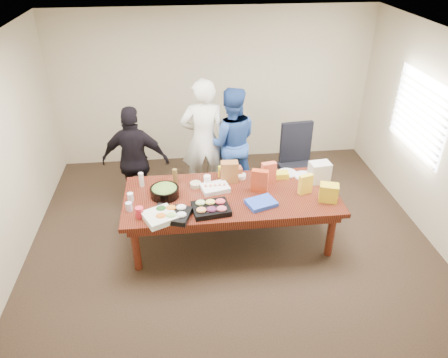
{
  "coord_description": "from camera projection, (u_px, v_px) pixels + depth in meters",
  "views": [
    {
      "loc": [
        -0.61,
        -4.61,
        3.79
      ],
      "look_at": [
        -0.09,
        0.1,
        0.93
      ],
      "focal_mm": 33.97,
      "sensor_mm": 36.0,
      "label": 1
    }
  ],
  "objects": [
    {
      "name": "chip_bag_red",
      "position": [
        260.0,
        181.0,
        5.54
      ],
      "size": [
        0.23,
        0.16,
        0.31
      ],
      "primitive_type": "cube",
      "rotation": [
        0.0,
        0.0,
        -0.35
      ],
      "color": "#BB3D18",
      "rests_on": "conference_table"
    },
    {
      "name": "chip_bag_orange",
      "position": [
        269.0,
        173.0,
        5.74
      ],
      "size": [
        0.21,
        0.12,
        0.3
      ],
      "primitive_type": "cube",
      "rotation": [
        0.0,
        0.0,
        0.2
      ],
      "color": "#D05536",
      "rests_on": "conference_table"
    },
    {
      "name": "red_cup",
      "position": [
        140.0,
        212.0,
        5.09
      ],
      "size": [
        0.1,
        0.1,
        0.13
      ],
      "primitive_type": "cylinder",
      "rotation": [
        0.0,
        0.0,
        -0.01
      ],
      "color": "red",
      "rests_on": "conference_table"
    },
    {
      "name": "plate_a",
      "position": [
        304.0,
        176.0,
        5.95
      ],
      "size": [
        0.33,
        0.33,
        0.02
      ],
      "primitive_type": "cylinder",
      "rotation": [
        0.0,
        0.0,
        0.24
      ],
      "color": "white",
      "rests_on": "conference_table"
    },
    {
      "name": "dressing_bottle",
      "position": [
        175.0,
        176.0,
        5.76
      ],
      "size": [
        0.07,
        0.07,
        0.21
      ],
      "primitive_type": "cylinder",
      "rotation": [
        0.0,
        0.0,
        -0.13
      ],
      "color": "brown",
      "rests_on": "conference_table"
    },
    {
      "name": "kraft_bag",
      "position": [
        229.0,
        172.0,
        5.76
      ],
      "size": [
        0.24,
        0.14,
        0.3
      ],
      "primitive_type": "cube",
      "rotation": [
        0.0,
        0.0,
        -0.03
      ],
      "color": "#945E2C",
      "rests_on": "conference_table"
    },
    {
      "name": "pizza_box_lower",
      "position": [
        160.0,
        218.0,
        5.07
      ],
      "size": [
        0.47,
        0.47,
        0.04
      ],
      "primitive_type": "cube",
      "rotation": [
        0.0,
        0.0,
        0.44
      ],
      "color": "white",
      "rests_on": "conference_table"
    },
    {
      "name": "office_chair",
      "position": [
        298.0,
        167.0,
        6.51
      ],
      "size": [
        0.66,
        0.66,
        1.18
      ],
      "primitive_type": "cube",
      "rotation": [
        0.0,
        0.0,
        0.1
      ],
      "color": "black",
      "rests_on": "floor"
    },
    {
      "name": "chip_bag_blue",
      "position": [
        261.0,
        203.0,
        5.34
      ],
      "size": [
        0.42,
        0.37,
        0.05
      ],
      "primitive_type": "cube",
      "rotation": [
        0.0,
        0.0,
        0.33
      ],
      "color": "blue",
      "rests_on": "conference_table"
    },
    {
      "name": "mustard_bottle",
      "position": [
        220.0,
        172.0,
        5.91
      ],
      "size": [
        0.07,
        0.07,
        0.16
      ],
      "primitive_type": "cylinder",
      "rotation": [
        0.0,
        0.0,
        -0.35
      ],
      "color": "yellow",
      "rests_on": "conference_table"
    },
    {
      "name": "dip_bowl_a",
      "position": [
        241.0,
        176.0,
        5.9
      ],
      "size": [
        0.17,
        0.17,
        0.06
      ],
      "primitive_type": "cylinder",
      "rotation": [
        0.0,
        0.0,
        -0.22
      ],
      "color": "white",
      "rests_on": "conference_table"
    },
    {
      "name": "banana_bunch",
      "position": [
        280.0,
        175.0,
        5.91
      ],
      "size": [
        0.24,
        0.14,
        0.08
      ],
      "primitive_type": "cube",
      "rotation": [
        0.0,
        0.0,
        -0.0
      ],
      "color": "yellow",
      "rests_on": "conference_table"
    },
    {
      "name": "ranch_bottle",
      "position": [
        141.0,
        180.0,
        5.68
      ],
      "size": [
        0.08,
        0.08,
        0.2
      ],
      "primitive_type": "cylinder",
      "rotation": [
        0.0,
        0.0,
        0.31
      ],
      "color": "beige",
      "rests_on": "conference_table"
    },
    {
      "name": "veggie_tray",
      "position": [
        171.0,
        215.0,
        5.11
      ],
      "size": [
        0.53,
        0.46,
        0.07
      ],
      "primitive_type": "cube",
      "rotation": [
        0.0,
        0.0,
        -0.31
      ],
      "color": "black",
      "rests_on": "conference_table"
    },
    {
      "name": "person_center",
      "position": [
        204.0,
        140.0,
        6.47
      ],
      "size": [
        0.71,
        0.48,
        1.93
      ],
      "primitive_type": "imported",
      "rotation": [
        0.0,
        0.0,
        3.17
      ],
      "color": "white",
      "rests_on": "floor"
    },
    {
      "name": "conference_table",
      "position": [
        231.0,
        218.0,
        5.75
      ],
      "size": [
        2.8,
        1.2,
        0.75
      ],
      "primitive_type": "cube",
      "color": "#4C1C0F",
      "rests_on": "floor"
    },
    {
      "name": "person_left",
      "position": [
        136.0,
        161.0,
        6.17
      ],
      "size": [
        1.02,
        0.54,
        1.66
      ],
      "primitive_type": "imported",
      "rotation": [
        0.0,
        0.0,
        3.0
      ],
      "color": "black",
      "rests_on": "floor"
    },
    {
      "name": "clear_cup_a",
      "position": [
        129.0,
        207.0,
        5.22
      ],
      "size": [
        0.1,
        0.1,
        0.11
      ],
      "primitive_type": "cylinder",
      "rotation": [
        0.0,
        0.0,
        -0.33
      ],
      "color": "silver",
      "rests_on": "conference_table"
    },
    {
      "name": "wall_right",
      "position": [
        442.0,
        143.0,
        5.5
      ],
      "size": [
        0.04,
        5.0,
        2.7
      ],
      "primitive_type": "cube",
      "color": "beige",
      "rests_on": "floor"
    },
    {
      "name": "ceiling",
      "position": [
        233.0,
        42.0,
        4.54
      ],
      "size": [
        5.5,
        5.0,
        0.02
      ],
      "primitive_type": "cube",
      "color": "white",
      "rests_on": "wall_back"
    },
    {
      "name": "window_blinds",
      "position": [
        416.0,
        115.0,
        5.93
      ],
      "size": [
        0.04,
        1.36,
        1.0
      ],
      "primitive_type": "cube",
      "color": "beige",
      "rests_on": "wall_right"
    },
    {
      "name": "sheet_cake",
      "position": [
        215.0,
        188.0,
        5.63
      ],
      "size": [
        0.41,
        0.34,
        0.06
      ],
      "primitive_type": "cube",
      "rotation": [
        0.0,
        0.0,
        0.24
      ],
      "color": "white",
      "rests_on": "conference_table"
    },
    {
      "name": "plate_b",
      "position": [
        287.0,
        173.0,
        6.02
      ],
      "size": [
        0.29,
        0.29,
        0.02
      ],
      "primitive_type": "cylinder",
      "rotation": [
        0.0,
        0.0,
        0.1
      ],
      "color": "white",
      "rests_on": "conference_table"
    },
    {
      "name": "clear_cup_b",
      "position": [
        130.0,
        197.0,
        5.4
      ],
      "size": [
        0.1,
        0.1,
        0.11
      ],
      "primitive_type": "cylinder",
      "rotation": [
        0.0,
        0.0,
        0.35
      ],
      "color": "white",
      "rests_on": "conference_table"
    },
    {
      "name": "chip_bag_yellow",
      "position": [
        305.0,
        184.0,
        5.52
      ],
      "size": [
        0.19,
        0.12,
        0.27
      ],
      "primitive_type": "cube",
      "rotation": [
        0.0,
        0.0,
        0.32
      ],
      "color": "yellow",
      "rests_on": "conference_table"
    },
    {
      "name": "floor",
      "position": [
        231.0,
        240.0,
        5.94
      ],
      "size": [
        5.5,
        5.0,
        0.02
      ],
      "primitive_type": "cube",
      "color": "#47301E",
      "rests_on": "ground"
    },
    {
      "name": "pizza_box_upper",
      "position": [
        160.0,
        216.0,
        5.04
      ],
      "size": [
        0.47,
        0.47,
        0.04
      ],
      "primitive_type": "cube",
      "rotation": [
        0.0,
        0.0,
        0.45
      ],
      "color": "silver",
      "rests_on": "pizza_box_lower"
    },
    {
      "name": "salad_bowl",
      "position": [
        165.0,
        192.0,
        5.49
      ],
      "size": [
        0.41,
        0.41,
        0.12
      ],
      "primitive_type": "cylinder",
      "rotation": [
        0.0,
        0.0,
        -0.09
      ],
      "color": "black",
      "rests_on": "conference_table"
    },
    {
      "name": "dip_bowl_b",
      "position": [
        196.0,
        185.0,
        5.71
      ],
      "size": [
        0.18,
        0.18,
        0.06
      ],
      "primitive_type": "cylinder",
      "rotation": [
        0.0,
        0.0,
        -0.23
      ],
      "color": "beige",
      "rests_on": "conference_table"
    },
    {
      "name": "wall_back",
      "position": [
        214.0,
        88.0,
        7.37
      ],
      "size": [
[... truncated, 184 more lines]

